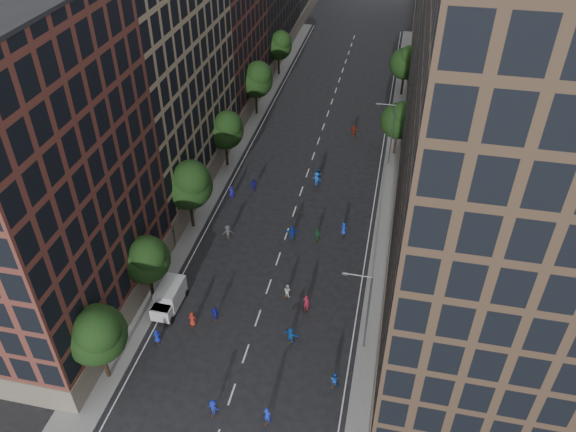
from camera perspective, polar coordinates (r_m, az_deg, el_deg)
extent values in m
plane|color=black|center=(76.29, 1.93, 4.20)|extent=(240.00, 240.00, 0.00)
cube|color=slate|center=(84.97, -5.18, 7.85)|extent=(4.00, 105.00, 0.15)
cube|color=slate|center=(81.84, 11.24, 6.01)|extent=(4.00, 105.00, 0.15)
cube|color=brown|center=(52.50, -24.91, 3.04)|extent=(14.00, 22.00, 30.00)
cube|color=#998464|center=(69.74, -14.70, 15.45)|extent=(14.00, 26.00, 34.00)
cube|color=brown|center=(90.66, -8.22, 19.19)|extent=(14.00, 20.00, 28.00)
cube|color=#433224|center=(45.48, 20.52, 3.44)|extent=(14.00, 30.00, 36.00)
cube|color=#635B52|center=(72.03, 18.42, 15.04)|extent=(14.00, 28.00, 33.00)
cylinder|color=black|center=(52.77, -18.11, -13.94)|extent=(0.36, 0.36, 3.96)
sphere|color=black|center=(50.13, -18.90, -11.33)|extent=(5.20, 5.20, 5.20)
sphere|color=black|center=(48.63, -18.81, -10.91)|extent=(3.90, 3.90, 3.90)
cylinder|color=black|center=(58.62, -13.74, -6.76)|extent=(0.36, 0.36, 3.70)
sphere|color=black|center=(56.39, -14.23, -4.30)|extent=(4.80, 4.80, 4.80)
sphere|color=black|center=(55.07, -14.05, -3.78)|extent=(3.60, 3.60, 3.60)
cylinder|color=black|center=(66.69, -9.77, 0.35)|extent=(0.36, 0.36, 4.22)
sphere|color=black|center=(64.50, -10.12, 3.08)|extent=(5.60, 5.60, 5.60)
sphere|color=black|center=(63.06, -9.84, 3.78)|extent=(4.20, 4.20, 4.20)
cylinder|color=black|center=(77.66, -6.24, 6.32)|extent=(0.36, 0.36, 3.87)
sphere|color=black|center=(75.93, -6.41, 8.60)|extent=(5.00, 5.00, 5.00)
sphere|color=black|center=(74.74, -6.13, 9.22)|extent=(3.75, 3.75, 3.75)
cylinder|color=black|center=(91.09, -3.24, 11.45)|extent=(0.36, 0.36, 4.05)
sphere|color=black|center=(89.56, -3.32, 13.57)|extent=(5.40, 5.40, 5.40)
sphere|color=black|center=(88.38, -3.01, 14.21)|extent=(4.05, 4.05, 4.05)
cylinder|color=black|center=(105.33, -0.95, 15.11)|extent=(0.36, 0.36, 3.78)
sphere|color=black|center=(104.08, -0.97, 16.86)|extent=(4.80, 4.80, 4.80)
sphere|color=black|center=(103.10, -0.70, 17.37)|extent=(3.60, 3.60, 3.60)
cylinder|color=black|center=(81.38, 10.85, 7.34)|extent=(0.36, 0.36, 3.74)
sphere|color=black|center=(79.77, 11.13, 9.45)|extent=(5.00, 5.00, 5.00)
sphere|color=black|center=(78.77, 11.68, 10.03)|extent=(3.75, 3.75, 3.75)
cylinder|color=black|center=(99.27, 11.55, 12.99)|extent=(0.36, 0.36, 3.96)
sphere|color=black|center=(97.89, 11.82, 14.91)|extent=(5.20, 5.20, 5.20)
sphere|color=black|center=(96.94, 12.30, 15.45)|extent=(3.90, 3.90, 3.90)
cylinder|color=#595B60|center=(51.00, 8.09, -9.86)|extent=(0.18, 0.18, 9.00)
cylinder|color=#595B60|center=(47.86, 7.12, -6.00)|extent=(2.40, 0.12, 0.12)
cube|color=#595B60|center=(47.94, 5.80, -5.87)|extent=(0.50, 0.22, 0.15)
cylinder|color=#595B60|center=(77.48, 10.50, 8.01)|extent=(0.18, 0.18, 9.00)
cylinder|color=#595B60|center=(75.45, 9.96, 11.10)|extent=(2.40, 0.12, 0.12)
cube|color=#595B60|center=(75.50, 9.11, 11.17)|extent=(0.50, 0.22, 0.15)
cube|color=silver|center=(57.86, -11.83, -7.69)|extent=(2.16, 3.60, 2.17)
cube|color=silver|center=(56.81, -12.64, -9.46)|extent=(2.01, 1.63, 1.38)
cube|color=black|center=(56.35, -12.73, -9.01)|extent=(1.81, 1.33, 0.10)
cylinder|color=black|center=(57.47, -13.58, -9.92)|extent=(0.26, 0.76, 0.75)
cylinder|color=black|center=(56.76, -11.75, -10.33)|extent=(0.26, 0.76, 0.75)
cylinder|color=black|center=(59.81, -12.06, -7.33)|extent=(0.26, 0.76, 0.75)
cylinder|color=black|center=(59.12, -10.30, -7.69)|extent=(0.26, 0.76, 0.75)
imported|color=#131F9B|center=(55.16, -13.18, -11.81)|extent=(0.86, 0.71, 1.51)
imported|color=#172BBB|center=(48.57, -2.13, -19.59)|extent=(0.75, 0.57, 1.84)
imported|color=#1649B7|center=(50.90, 4.74, -16.21)|extent=(0.85, 0.73, 1.54)
imported|color=#13209E|center=(49.45, -7.59, -18.74)|extent=(1.13, 0.73, 1.65)
imported|color=#1515AC|center=(56.10, -7.42, -9.81)|extent=(0.96, 0.52, 1.57)
imported|color=#1551B1|center=(53.69, 0.27, -12.03)|extent=(1.71, 0.93, 1.76)
imported|color=maroon|center=(55.87, -9.69, -10.29)|extent=(0.82, 0.55, 1.65)
imported|color=maroon|center=(56.41, 1.87, -8.83)|extent=(0.79, 0.62, 1.91)
imported|color=silver|center=(57.86, -0.07, -7.62)|extent=(0.88, 0.79, 1.50)
imported|color=#3E3E43|center=(65.12, -6.13, -1.66)|extent=(1.32, 1.07, 1.79)
imported|color=#1A582C|center=(64.59, 2.98, -1.96)|extent=(1.01, 0.73, 1.59)
imported|color=#13339C|center=(64.60, 0.42, -1.75)|extent=(1.77, 0.90, 1.82)
imported|color=#1433A6|center=(65.73, 5.68, -1.30)|extent=(0.93, 0.79, 1.61)
imported|color=#171293|center=(71.37, -5.77, 2.33)|extent=(0.79, 0.64, 1.88)
imported|color=#124295|center=(74.32, 3.07, 4.08)|extent=(1.14, 1.02, 1.95)
imported|color=blue|center=(73.77, 2.94, 3.77)|extent=(1.36, 0.99, 1.88)
imported|color=#161191|center=(72.61, -3.49, 3.10)|extent=(1.11, 0.61, 1.79)
imported|color=maroon|center=(85.57, 6.71, 8.58)|extent=(1.66, 0.69, 1.74)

